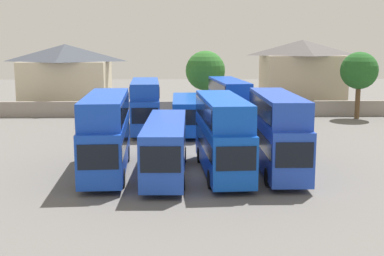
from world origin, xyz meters
TOP-DOWN VIEW (x-y plane):
  - ground at (0.00, 18.00)m, footprint 140.00×140.00m
  - depot_boundary_wall at (0.00, 25.95)m, footprint 56.00×0.50m
  - bus_1 at (-5.67, 0.26)m, footprint 3.14×10.85m
  - bus_2 at (-1.79, -0.38)m, footprint 2.75×11.34m
  - bus_3 at (1.88, -0.11)m, footprint 3.12×10.65m
  - bus_4 at (5.52, 0.22)m, footprint 2.59×10.55m
  - bus_5 at (-4.17, 16.10)m, footprint 3.16×10.35m
  - bus_6 at (-0.20, 15.65)m, footprint 2.69×10.54m
  - bus_7 at (3.93, 16.28)m, footprint 3.40×11.38m
  - house_terrace_left at (-15.36, 32.72)m, footprint 11.20×7.81m
  - house_terrace_centre at (15.00, 32.78)m, footprint 10.34×8.24m
  - tree_left_of_lot at (19.33, 23.95)m, footprint 4.18×4.18m
  - tree_behind_wall at (2.27, 28.45)m, footprint 4.76×4.76m

SIDE VIEW (x-z plane):
  - ground at x=0.00m, z-range 0.00..0.00m
  - depot_boundary_wall at x=0.00m, z-range 0.00..1.80m
  - bus_6 at x=-0.20m, z-range 0.24..3.54m
  - bus_2 at x=-1.79m, z-range 0.25..3.79m
  - bus_5 at x=-4.17m, z-range 0.31..5.23m
  - bus_7 at x=3.93m, z-range 0.31..5.28m
  - bus_3 at x=1.88m, z-range 0.31..5.33m
  - bus_1 at x=-5.67m, z-range 0.32..5.45m
  - bus_4 at x=5.52m, z-range 0.32..5.49m
  - house_terrace_left at x=-15.36m, z-range 0.08..8.43m
  - house_terrace_centre at x=15.00m, z-range 0.08..8.98m
  - tree_behind_wall at x=2.27m, z-range 1.40..8.99m
  - tree_left_of_lot at x=19.33m, z-range 1.62..9.15m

